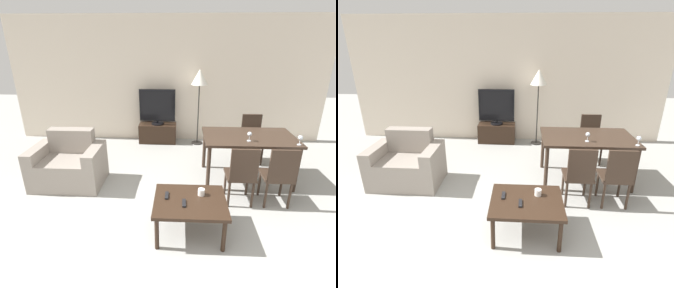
{
  "view_description": "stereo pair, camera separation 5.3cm",
  "coord_description": "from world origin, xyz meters",
  "views": [
    {
      "loc": [
        0.3,
        -1.89,
        2.2
      ],
      "look_at": [
        0.11,
        1.99,
        0.65
      ],
      "focal_mm": 28.0,
      "sensor_mm": 36.0,
      "label": 1
    },
    {
      "loc": [
        0.35,
        -1.88,
        2.2
      ],
      "look_at": [
        0.11,
        1.99,
        0.65
      ],
      "focal_mm": 28.0,
      "sensor_mm": 36.0,
      "label": 2
    }
  ],
  "objects": [
    {
      "name": "dining_chair_near_right",
      "position": [
        1.66,
        1.35,
        0.49
      ],
      "size": [
        0.4,
        0.4,
        0.89
      ],
      "color": "#38281E",
      "rests_on": "ground_plane"
    },
    {
      "name": "dining_chair_near",
      "position": [
        1.15,
        1.35,
        0.49
      ],
      "size": [
        0.4,
        0.4,
        0.89
      ],
      "color": "#38281E",
      "rests_on": "ground_plane"
    },
    {
      "name": "tv_stand",
      "position": [
        -0.21,
        3.75,
        0.21
      ],
      "size": [
        0.83,
        0.37,
        0.43
      ],
      "color": "black",
      "rests_on": "ground_plane"
    },
    {
      "name": "cup_white_near",
      "position": [
        0.57,
        0.84,
        0.49
      ],
      "size": [
        0.08,
        0.08,
        0.08
      ],
      "color": "white",
      "rests_on": "coffee_table"
    },
    {
      "name": "coffee_table",
      "position": [
        0.43,
        0.72,
        0.4
      ],
      "size": [
        0.85,
        0.71,
        0.45
      ],
      "color": "black",
      "rests_on": "ground_plane"
    },
    {
      "name": "tv",
      "position": [
        -0.21,
        3.75,
        0.82
      ],
      "size": [
        0.79,
        0.28,
        0.78
      ],
      "color": "black",
      "rests_on": "tv_stand"
    },
    {
      "name": "remote_secondary",
      "position": [
        0.36,
        0.64,
        0.46
      ],
      "size": [
        0.04,
        0.15,
        0.02
      ],
      "color": "black",
      "rests_on": "coffee_table"
    },
    {
      "name": "dining_table",
      "position": [
        1.41,
        2.11,
        0.68
      ],
      "size": [
        1.45,
        0.9,
        0.77
      ],
      "color": "#38281E",
      "rests_on": "ground_plane"
    },
    {
      "name": "remote_primary",
      "position": [
        0.15,
        0.79,
        0.46
      ],
      "size": [
        0.04,
        0.15,
        0.02
      ],
      "color": "black",
      "rests_on": "coffee_table"
    },
    {
      "name": "ground_plane",
      "position": [
        0.0,
        0.0,
        0.0
      ],
      "size": [
        18.0,
        18.0,
        0.0
      ],
      "primitive_type": "plane",
      "color": "#9E9E99"
    },
    {
      "name": "wall_back",
      "position": [
        0.0,
        4.0,
        1.35
      ],
      "size": [
        6.97,
        0.06,
        2.7
      ],
      "color": "beige",
      "rests_on": "ground_plane"
    },
    {
      "name": "armchair",
      "position": [
        -1.48,
        1.83,
        0.31
      ],
      "size": [
        1.08,
        0.75,
        0.85
      ],
      "color": "gray",
      "rests_on": "ground_plane"
    },
    {
      "name": "dining_chair_far",
      "position": [
        1.66,
        2.87,
        0.49
      ],
      "size": [
        0.4,
        0.4,
        0.89
      ],
      "color": "#38281E",
      "rests_on": "ground_plane"
    },
    {
      "name": "wine_glass_center",
      "position": [
        1.35,
        1.88,
        0.87
      ],
      "size": [
        0.07,
        0.07,
        0.15
      ],
      "color": "silver",
      "rests_on": "dining_table"
    },
    {
      "name": "floor_lamp",
      "position": [
        0.69,
        3.7,
        1.41
      ],
      "size": [
        0.35,
        0.35,
        1.64
      ],
      "color": "black",
      "rests_on": "ground_plane"
    },
    {
      "name": "wine_glass_left",
      "position": [
        2.04,
        1.75,
        0.87
      ],
      "size": [
        0.07,
        0.07,
        0.15
      ],
      "color": "silver",
      "rests_on": "dining_table"
    }
  ]
}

